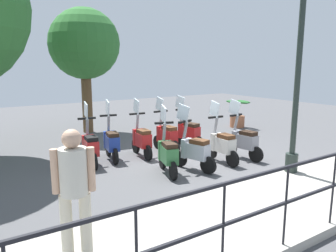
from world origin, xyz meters
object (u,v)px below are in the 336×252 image
at_px(scooter_near_0, 243,141).
at_px(scooter_near_2, 194,150).
at_px(lamp_post_near, 297,81).
at_px(scooter_near_1, 222,144).
at_px(scooter_near_3, 168,153).
at_px(scooter_far_1, 166,135).
at_px(scooter_far_4, 90,146).
at_px(potted_palm, 237,116).
at_px(scooter_far_3, 111,142).
at_px(scooter_far_0, 188,132).
at_px(tree_distant, 84,45).
at_px(pedestrian_distant, 74,185).
at_px(scooter_far_2, 142,139).

xyz_separation_m(scooter_near_0, scooter_near_2, (-0.04, 1.66, 0.00)).
height_order(lamp_post_near, scooter_near_0, lamp_post_near).
height_order(scooter_near_1, scooter_near_3, same).
height_order(scooter_far_1, scooter_far_4, same).
bearing_deg(potted_palm, scooter_near_3, 120.64).
height_order(scooter_near_0, scooter_far_3, same).
height_order(potted_palm, scooter_far_3, scooter_far_3).
xyz_separation_m(potted_palm, scooter_far_0, (-1.53, 3.56, 0.04)).
xyz_separation_m(scooter_near_1, scooter_far_0, (1.67, -0.19, 0.00)).
bearing_deg(tree_distant, scooter_near_0, -158.42).
relative_size(potted_palm, scooter_near_0, 0.69).
xyz_separation_m(lamp_post_near, scooter_far_4, (3.27, 3.32, -1.63)).
height_order(scooter_near_0, scooter_far_1, same).
relative_size(lamp_post_near, pedestrian_distant, 2.78).
bearing_deg(scooter_far_2, potted_palm, -67.08).
distance_m(scooter_near_2, scooter_far_2, 1.74).
bearing_deg(scooter_far_1, scooter_far_3, 84.09).
relative_size(scooter_near_1, scooter_far_3, 1.00).
relative_size(pedestrian_distant, potted_palm, 1.50).
relative_size(lamp_post_near, scooter_far_1, 2.87).
xyz_separation_m(scooter_near_0, scooter_near_1, (0.04, 0.71, 0.00)).
distance_m(scooter_near_0, scooter_near_2, 1.66).
relative_size(potted_palm, scooter_far_0, 0.69).
relative_size(pedestrian_distant, scooter_far_3, 1.03).
xyz_separation_m(tree_distant, potted_palm, (-2.31, -5.23, -2.66)).
distance_m(potted_palm, scooter_far_0, 3.87).
relative_size(lamp_post_near, scooter_near_3, 2.87).
height_order(scooter_far_0, scooter_far_2, same).
height_order(lamp_post_near, scooter_far_3, lamp_post_near).
height_order(scooter_far_2, scooter_far_3, same).
xyz_separation_m(scooter_far_1, scooter_far_2, (-0.03, 0.81, 0.00)).
bearing_deg(pedestrian_distant, scooter_far_4, 178.64).
bearing_deg(scooter_far_1, tree_distant, 11.07).
height_order(pedestrian_distant, scooter_near_3, pedestrian_distant).
distance_m(lamp_post_near, potted_palm, 6.09).
relative_size(tree_distant, scooter_near_0, 2.84).
bearing_deg(scooter_near_0, scooter_near_2, 85.16).
bearing_deg(scooter_near_3, scooter_near_0, -75.59).
height_order(pedestrian_distant, potted_palm, pedestrian_distant).
relative_size(scooter_near_3, scooter_far_1, 1.00).
xyz_separation_m(pedestrian_distant, scooter_far_0, (3.98, -4.62, -0.60)).
distance_m(potted_palm, scooter_near_2, 5.73).
height_order(potted_palm, scooter_far_1, scooter_far_1).
xyz_separation_m(tree_distant, scooter_far_1, (-3.89, -0.88, -2.62)).
distance_m(scooter_far_0, scooter_far_1, 0.80).
relative_size(tree_distant, scooter_far_2, 2.84).
relative_size(scooter_near_0, scooter_far_0, 1.00).
xyz_separation_m(lamp_post_near, potted_palm, (4.87, -3.25, -1.67)).
bearing_deg(scooter_far_2, scooter_near_3, 178.58).
relative_size(pedestrian_distant, scooter_far_4, 1.03).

